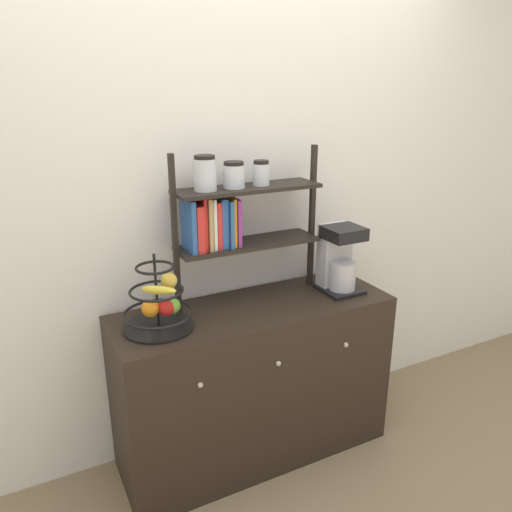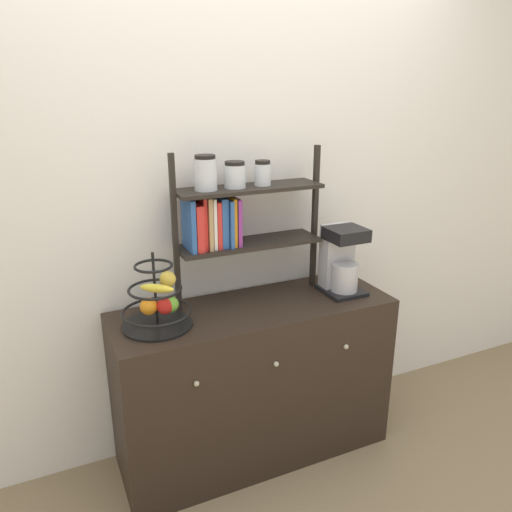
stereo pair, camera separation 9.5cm
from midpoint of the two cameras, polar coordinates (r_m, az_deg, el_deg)
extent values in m
plane|color=#847051|center=(2.66, 1.16, -24.00)|extent=(12.00, 12.00, 0.00)
cube|color=silver|center=(2.46, -4.26, 6.82)|extent=(7.00, 0.05, 2.60)
cube|color=black|center=(2.57, -1.28, -14.16)|extent=(1.35, 0.46, 0.82)
sphere|color=#B2AD8C|center=(2.15, -7.70, -14.42)|extent=(0.02, 0.02, 0.02)
sphere|color=#B2AD8C|center=(2.27, 1.34, -12.19)|extent=(0.02, 0.02, 0.02)
sphere|color=#B2AD8C|center=(2.45, 9.12, -10.00)|extent=(0.02, 0.02, 0.02)
cube|color=black|center=(2.58, 8.46, -3.76)|extent=(0.19, 0.21, 0.02)
cube|color=#B7B7BC|center=(2.56, 7.89, 0.18)|extent=(0.16, 0.08, 0.32)
cylinder|color=#B7B7BC|center=(2.54, 8.79, -2.23)|extent=(0.13, 0.13, 0.14)
cube|color=black|center=(2.47, 8.93, 2.59)|extent=(0.18, 0.17, 0.06)
cylinder|color=black|center=(2.23, -12.26, -7.92)|extent=(0.31, 0.31, 0.01)
cylinder|color=black|center=(2.16, -12.57, -3.91)|extent=(0.01, 0.01, 0.33)
torus|color=black|center=(2.20, -12.38, -6.43)|extent=(0.30, 0.30, 0.01)
torus|color=black|center=(2.16, -12.57, -3.91)|extent=(0.23, 0.23, 0.01)
torus|color=black|center=(2.12, -12.77, -1.29)|extent=(0.16, 0.16, 0.01)
sphere|color=red|center=(2.16, -11.43, -5.83)|extent=(0.07, 0.07, 0.07)
sphere|color=#6BAD33|center=(2.17, -10.83, -5.63)|extent=(0.07, 0.07, 0.07)
sphere|color=orange|center=(2.16, -13.22, -5.85)|extent=(0.08, 0.08, 0.08)
ellipsoid|color=yellow|center=(2.10, -12.33, -3.83)|extent=(0.14, 0.12, 0.04)
sphere|color=gold|center=(2.16, -11.16, -2.79)|extent=(0.07, 0.07, 0.07)
cube|color=black|center=(2.25, -10.45, 2.26)|extent=(0.02, 0.02, 0.72)
cube|color=black|center=(2.54, 5.33, 4.40)|extent=(0.02, 0.02, 0.72)
cube|color=black|center=(2.39, -2.06, 1.42)|extent=(0.70, 0.20, 0.02)
cube|color=black|center=(2.33, -2.14, 7.73)|extent=(0.70, 0.20, 0.02)
cube|color=#2D599E|center=(2.25, -8.94, 3.51)|extent=(0.02, 0.16, 0.24)
cube|color=red|center=(2.27, -8.15, 3.28)|extent=(0.03, 0.15, 0.21)
cube|color=red|center=(2.27, -7.46, 3.71)|extent=(0.02, 0.12, 0.24)
cube|color=tan|center=(2.28, -6.96, 3.77)|extent=(0.02, 0.15, 0.24)
cube|color=white|center=(2.29, -6.44, 3.79)|extent=(0.02, 0.13, 0.24)
cube|color=red|center=(2.30, -5.96, 3.65)|extent=(0.02, 0.14, 0.22)
cube|color=#2D599E|center=(2.31, -5.30, 3.88)|extent=(0.03, 0.13, 0.23)
cube|color=#2D599E|center=(2.32, -4.66, 3.85)|extent=(0.02, 0.16, 0.22)
cube|color=orange|center=(2.32, -4.19, 3.99)|extent=(0.02, 0.13, 0.23)
cube|color=#8C338C|center=(2.33, -3.72, 3.99)|extent=(0.02, 0.14, 0.22)
cylinder|color=silver|center=(2.24, -7.09, 9.18)|extent=(0.10, 0.10, 0.14)
cylinder|color=black|center=(2.22, -7.17, 11.16)|extent=(0.09, 0.09, 0.02)
cylinder|color=silver|center=(2.29, -3.76, 9.05)|extent=(0.10, 0.10, 0.10)
cylinder|color=black|center=(2.28, -3.79, 10.53)|extent=(0.09, 0.09, 0.02)
cylinder|color=silver|center=(2.35, -0.59, 9.29)|extent=(0.08, 0.08, 0.10)
cylinder|color=black|center=(2.34, -0.59, 10.69)|extent=(0.07, 0.07, 0.02)
camera|label=1|loc=(0.05, -91.20, -0.41)|focal=35.00mm
camera|label=2|loc=(0.05, 88.80, 0.41)|focal=35.00mm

